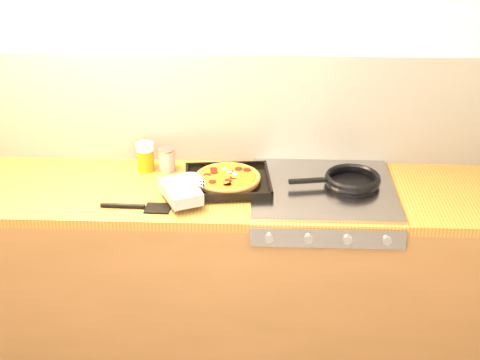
{
  "coord_description": "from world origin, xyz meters",
  "views": [
    {
      "loc": [
        0.2,
        -1.42,
        2.19
      ],
      "look_at": [
        0.1,
        1.08,
        0.95
      ],
      "focal_mm": 50.0,
      "sensor_mm": 36.0,
      "label": 1
    }
  ],
  "objects_px": {
    "frying_pan": "(351,180)",
    "juice_glass": "(145,157)",
    "tomato_can": "(167,160)",
    "pizza_on_tray": "(215,182)"
  },
  "relations": [
    {
      "from": "pizza_on_tray",
      "to": "juice_glass",
      "type": "distance_m",
      "value": 0.37
    },
    {
      "from": "tomato_can",
      "to": "juice_glass",
      "type": "height_order",
      "value": "juice_glass"
    },
    {
      "from": "frying_pan",
      "to": "juice_glass",
      "type": "distance_m",
      "value": 0.91
    },
    {
      "from": "pizza_on_tray",
      "to": "tomato_can",
      "type": "xyz_separation_m",
      "value": [
        -0.23,
        0.18,
        0.01
      ]
    },
    {
      "from": "tomato_can",
      "to": "pizza_on_tray",
      "type": "bearing_deg",
      "value": -38.8
    },
    {
      "from": "tomato_can",
      "to": "juice_glass",
      "type": "distance_m",
      "value": 0.1
    },
    {
      "from": "pizza_on_tray",
      "to": "frying_pan",
      "type": "height_order",
      "value": "pizza_on_tray"
    },
    {
      "from": "frying_pan",
      "to": "tomato_can",
      "type": "height_order",
      "value": "tomato_can"
    },
    {
      "from": "juice_glass",
      "to": "tomato_can",
      "type": "bearing_deg",
      "value": -0.52
    },
    {
      "from": "pizza_on_tray",
      "to": "frying_pan",
      "type": "distance_m",
      "value": 0.58
    }
  ]
}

